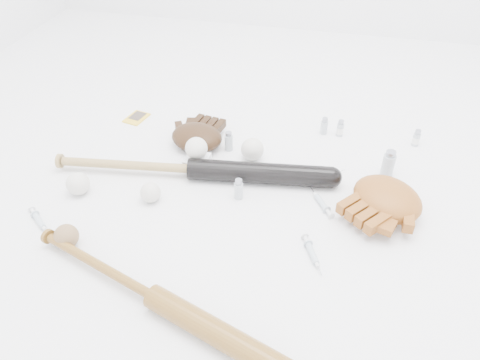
% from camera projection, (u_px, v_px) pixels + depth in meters
% --- Properties ---
extents(bat_dark, '(0.99, 0.21, 0.07)m').
position_uv_depth(bat_dark, '(192.00, 169.00, 1.58)').
color(bat_dark, black).
rests_on(bat_dark, ground).
extents(bat_wood, '(0.82, 0.33, 0.06)m').
position_uv_depth(bat_wood, '(154.00, 297.00, 1.17)').
color(bat_wood, brown).
rests_on(bat_wood, ground).
extents(glove_dark, '(0.26, 0.26, 0.08)m').
position_uv_depth(glove_dark, '(197.00, 137.00, 1.72)').
color(glove_dark, black).
rests_on(glove_dark, ground).
extents(glove_tan, '(0.37, 0.37, 0.10)m').
position_uv_depth(glove_tan, '(387.00, 198.00, 1.44)').
color(glove_tan, brown).
rests_on(glove_tan, ground).
extents(trading_card, '(0.09, 0.11, 0.01)m').
position_uv_depth(trading_card, '(137.00, 118.00, 1.90)').
color(trading_card, gold).
rests_on(trading_card, ground).
extents(pedestal, '(0.08, 0.08, 0.04)m').
position_uv_depth(pedestal, '(197.00, 163.00, 1.63)').
color(pedestal, white).
rests_on(pedestal, ground).
extents(baseball_on_pedestal, '(0.08, 0.08, 0.08)m').
position_uv_depth(baseball_on_pedestal, '(196.00, 148.00, 1.59)').
color(baseball_on_pedestal, silver).
rests_on(baseball_on_pedestal, pedestal).
extents(baseball_left, '(0.08, 0.08, 0.08)m').
position_uv_depth(baseball_left, '(78.00, 184.00, 1.51)').
color(baseball_left, silver).
rests_on(baseball_left, ground).
extents(baseball_upper, '(0.08, 0.08, 0.08)m').
position_uv_depth(baseball_upper, '(252.00, 149.00, 1.66)').
color(baseball_upper, silver).
rests_on(baseball_upper, ground).
extents(baseball_mid, '(0.07, 0.07, 0.07)m').
position_uv_depth(baseball_mid, '(151.00, 193.00, 1.49)').
color(baseball_mid, silver).
rests_on(baseball_mid, ground).
extents(baseball_aged, '(0.07, 0.07, 0.07)m').
position_uv_depth(baseball_aged, '(66.00, 236.00, 1.33)').
color(baseball_aged, olive).
rests_on(baseball_aged, ground).
extents(syringe_0, '(0.14, 0.12, 0.02)m').
position_uv_depth(syringe_0, '(39.00, 221.00, 1.42)').
color(syringe_0, '#ADBCC6').
rests_on(syringe_0, ground).
extents(syringe_1, '(0.11, 0.15, 0.02)m').
position_uv_depth(syringe_1, '(322.00, 203.00, 1.48)').
color(syringe_1, '#ADBCC6').
rests_on(syringe_1, ground).
extents(syringe_2, '(0.14, 0.11, 0.02)m').
position_uv_depth(syringe_2, '(327.00, 175.00, 1.60)').
color(syringe_2, '#ADBCC6').
rests_on(syringe_2, ground).
extents(syringe_3, '(0.09, 0.16, 0.02)m').
position_uv_depth(syringe_3, '(312.00, 253.00, 1.31)').
color(syringe_3, '#ADBCC6').
rests_on(syringe_3, ground).
extents(vial_0, '(0.03, 0.03, 0.07)m').
position_uv_depth(vial_0, '(340.00, 128.00, 1.78)').
color(vial_0, '#AAB3BA').
rests_on(vial_0, ground).
extents(vial_1, '(0.03, 0.03, 0.07)m').
position_uv_depth(vial_1, '(416.00, 138.00, 1.73)').
color(vial_1, '#AAB3BA').
rests_on(vial_1, ground).
extents(vial_2, '(0.03, 0.03, 0.08)m').
position_uv_depth(vial_2, '(229.00, 141.00, 1.70)').
color(vial_2, '#AAB3BA').
rests_on(vial_2, ground).
extents(vial_3, '(0.04, 0.04, 0.10)m').
position_uv_depth(vial_3, '(388.00, 164.00, 1.58)').
color(vial_3, '#AAB3BA').
rests_on(vial_3, ground).
extents(vial_4, '(0.03, 0.03, 0.07)m').
position_uv_depth(vial_4, '(239.00, 189.00, 1.49)').
color(vial_4, '#AAB3BA').
rests_on(vial_4, ground).
extents(vial_5, '(0.03, 0.03, 0.07)m').
position_uv_depth(vial_5, '(324.00, 126.00, 1.79)').
color(vial_5, '#AAB3BA').
rests_on(vial_5, ground).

